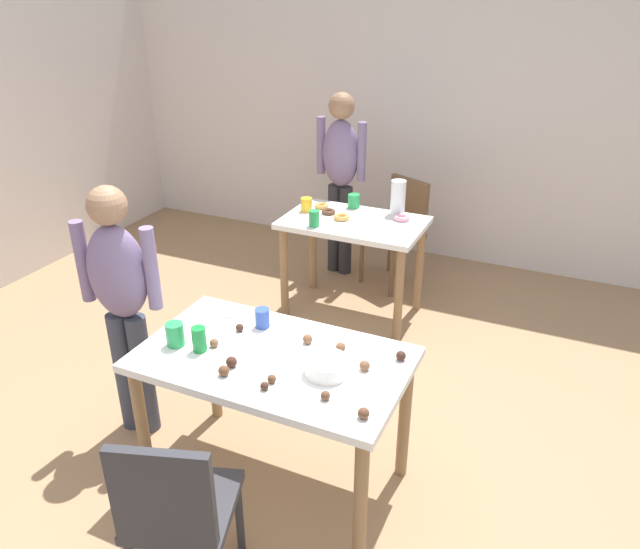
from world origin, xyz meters
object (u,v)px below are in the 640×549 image
(person_adult_far, at_px, (341,169))
(dining_table_far, at_px, (353,237))
(soda_can, at_px, (199,339))
(chair_near_table, at_px, (176,509))
(mixing_bowl, at_px, (327,366))
(pitcher_far, at_px, (398,197))
(chair_far_table, at_px, (399,225))
(person_girl_near, at_px, (121,295))
(dining_table_near, at_px, (273,374))

(person_adult_far, bearing_deg, dining_table_far, -59.84)
(dining_table_far, distance_m, soda_can, 1.88)
(chair_near_table, distance_m, soda_can, 0.77)
(person_adult_far, xyz_separation_m, soda_can, (0.34, -2.51, -0.10))
(mixing_bowl, xyz_separation_m, pitcher_far, (-0.34, 2.05, 0.09))
(mixing_bowl, distance_m, pitcher_far, 2.08)
(chair_far_table, distance_m, person_adult_far, 0.66)
(chair_far_table, bearing_deg, pitcher_far, -76.19)
(dining_table_far, height_order, chair_near_table, chair_near_table)
(person_adult_far, bearing_deg, mixing_bowl, -68.59)
(chair_far_table, xyz_separation_m, soda_can, (-0.17, -2.54, 0.31))
(chair_far_table, relative_size, person_girl_near, 0.61)
(dining_table_near, xyz_separation_m, soda_can, (-0.33, -0.10, 0.16))
(person_adult_far, bearing_deg, dining_table_near, -74.42)
(dining_table_near, height_order, mixing_bowl, mixing_bowl)
(pitcher_far, bearing_deg, chair_near_table, -89.31)
(person_girl_near, xyz_separation_m, mixing_bowl, (1.18, -0.06, -0.07))
(soda_can, bearing_deg, dining_table_far, 89.16)
(dining_table_near, distance_m, soda_can, 0.38)
(chair_far_table, height_order, mixing_bowl, chair_far_table)
(chair_near_table, xyz_separation_m, person_girl_near, (-0.87, 0.78, 0.35))
(chair_near_table, distance_m, pitcher_far, 2.79)
(mixing_bowl, relative_size, pitcher_far, 0.78)
(chair_near_table, bearing_deg, dining_table_far, 96.26)
(dining_table_near, distance_m, chair_near_table, 0.75)
(mixing_bowl, xyz_separation_m, soda_can, (-0.61, -0.08, 0.03))
(chair_near_table, distance_m, mixing_bowl, 0.83)
(dining_table_far, bearing_deg, pitcher_far, 46.55)
(person_adult_far, distance_m, soda_can, 2.54)
(chair_far_table, distance_m, pitcher_far, 0.56)
(soda_can, bearing_deg, dining_table_near, 16.63)
(dining_table_far, height_order, soda_can, soda_can)
(dining_table_far, distance_m, person_adult_far, 0.79)
(dining_table_near, xyz_separation_m, pitcher_far, (-0.06, 2.03, 0.23))
(dining_table_far, distance_m, chair_near_table, 2.53)
(dining_table_far, xyz_separation_m, soda_can, (-0.03, -1.87, 0.19))
(dining_table_far, xyz_separation_m, chair_far_table, (0.14, 0.66, -0.12))
(person_girl_near, bearing_deg, pitcher_far, 67.09)
(dining_table_far, xyz_separation_m, chair_near_table, (0.28, -2.51, -0.12))
(dining_table_far, relative_size, person_adult_far, 0.66)
(pitcher_far, bearing_deg, chair_far_table, 103.81)
(chair_far_table, bearing_deg, dining_table_far, -102.19)
(person_girl_near, bearing_deg, chair_far_table, 72.81)
(dining_table_near, bearing_deg, chair_near_table, -92.13)
(person_adult_far, height_order, pitcher_far, person_adult_far)
(chair_near_table, xyz_separation_m, pitcher_far, (-0.03, 2.77, 0.38))
(dining_table_far, xyz_separation_m, person_adult_far, (-0.37, 0.64, 0.29))
(chair_near_table, bearing_deg, soda_can, 115.39)
(chair_near_table, xyz_separation_m, mixing_bowl, (0.31, 0.72, 0.29))
(chair_far_table, height_order, person_girl_near, person_girl_near)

